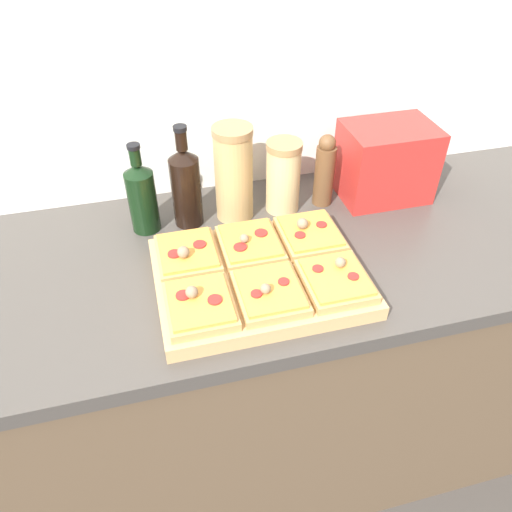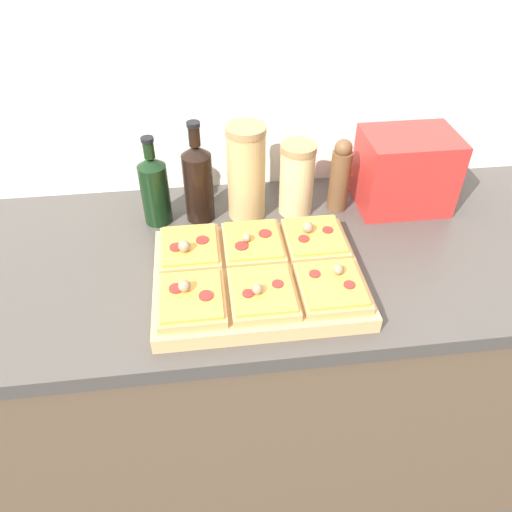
% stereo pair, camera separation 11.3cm
% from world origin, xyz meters
% --- Properties ---
extents(wall_back, '(6.00, 0.06, 2.50)m').
position_xyz_m(wall_back, '(0.00, 0.67, 1.25)').
color(wall_back, silver).
rests_on(wall_back, ground_plane).
extents(kitchen_counter, '(2.63, 0.67, 0.93)m').
position_xyz_m(kitchen_counter, '(0.00, 0.32, 0.47)').
color(kitchen_counter, brown).
rests_on(kitchen_counter, ground_plane).
extents(cutting_board, '(0.46, 0.36, 0.04)m').
position_xyz_m(cutting_board, '(-0.04, 0.21, 0.95)').
color(cutting_board, tan).
rests_on(cutting_board, kitchen_counter).
extents(pizza_slice_back_left, '(0.14, 0.16, 0.06)m').
position_xyz_m(pizza_slice_back_left, '(-0.19, 0.29, 0.98)').
color(pizza_slice_back_left, tan).
rests_on(pizza_slice_back_left, cutting_board).
extents(pizza_slice_back_center, '(0.14, 0.16, 0.05)m').
position_xyz_m(pizza_slice_back_center, '(-0.04, 0.29, 0.98)').
color(pizza_slice_back_center, tan).
rests_on(pizza_slice_back_center, cutting_board).
extents(pizza_slice_back_right, '(0.14, 0.16, 0.06)m').
position_xyz_m(pizza_slice_back_right, '(0.10, 0.29, 0.98)').
color(pizza_slice_back_right, tan).
rests_on(pizza_slice_back_right, cutting_board).
extents(pizza_slice_front_left, '(0.14, 0.16, 0.05)m').
position_xyz_m(pizza_slice_front_left, '(-0.19, 0.12, 0.98)').
color(pizza_slice_front_left, tan).
rests_on(pizza_slice_front_left, cutting_board).
extents(pizza_slice_front_center, '(0.14, 0.16, 0.05)m').
position_xyz_m(pizza_slice_front_center, '(-0.04, 0.12, 0.98)').
color(pizza_slice_front_center, tan).
rests_on(pizza_slice_front_center, cutting_board).
extents(pizza_slice_front_right, '(0.14, 0.16, 0.05)m').
position_xyz_m(pizza_slice_front_right, '(0.10, 0.12, 0.98)').
color(pizza_slice_front_right, tan).
rests_on(pizza_slice_front_right, cutting_board).
extents(olive_oil_bottle, '(0.07, 0.07, 0.24)m').
position_xyz_m(olive_oil_bottle, '(-0.27, 0.49, 1.03)').
color(olive_oil_bottle, black).
rests_on(olive_oil_bottle, kitchen_counter).
extents(wine_bottle, '(0.08, 0.08, 0.27)m').
position_xyz_m(wine_bottle, '(-0.16, 0.49, 1.04)').
color(wine_bottle, black).
rests_on(wine_bottle, kitchen_counter).
extents(grain_jar_tall, '(0.10, 0.10, 0.25)m').
position_xyz_m(grain_jar_tall, '(-0.04, 0.49, 1.06)').
color(grain_jar_tall, tan).
rests_on(grain_jar_tall, kitchen_counter).
extents(grain_jar_short, '(0.09, 0.09, 0.20)m').
position_xyz_m(grain_jar_short, '(0.09, 0.49, 1.03)').
color(grain_jar_short, tan).
rests_on(grain_jar_short, kitchen_counter).
extents(pepper_mill, '(0.05, 0.05, 0.20)m').
position_xyz_m(pepper_mill, '(0.21, 0.49, 1.03)').
color(pepper_mill, brown).
rests_on(pepper_mill, kitchen_counter).
extents(toaster_oven, '(0.26, 0.18, 0.21)m').
position_xyz_m(toaster_oven, '(0.39, 0.49, 1.03)').
color(toaster_oven, red).
rests_on(toaster_oven, kitchen_counter).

